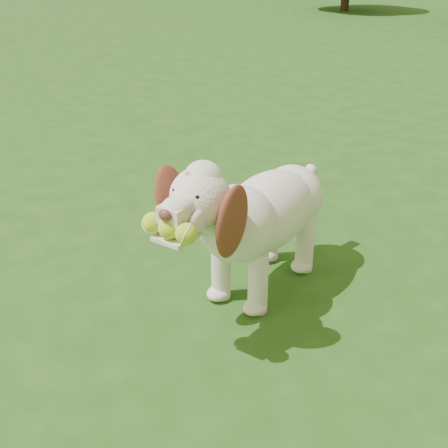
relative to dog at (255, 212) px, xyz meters
The scene contains 2 objects.
ground 0.58m from the dog, 18.14° to the left, with size 80.00×80.00×0.00m, color #1E4714.
dog is the anchor object (origin of this frame).
Camera 1 is at (0.89, -2.26, 1.62)m, focal length 50.00 mm.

